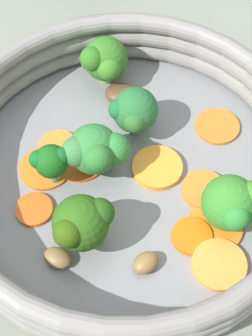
# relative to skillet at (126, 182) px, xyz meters

# --- Properties ---
(ground_plane) EXTENTS (4.00, 4.00, 0.00)m
(ground_plane) POSITION_rel_skillet_xyz_m (0.00, 0.00, -0.01)
(ground_plane) COLOR gray
(skillet) EXTENTS (0.29, 0.29, 0.02)m
(skillet) POSITION_rel_skillet_xyz_m (0.00, 0.00, 0.00)
(skillet) COLOR gray
(skillet) RESTS_ON ground_plane
(skillet_rim_wall) EXTENTS (0.31, 0.31, 0.05)m
(skillet_rim_wall) POSITION_rel_skillet_xyz_m (0.00, 0.00, 0.03)
(skillet_rim_wall) COLOR gray
(skillet_rim_wall) RESTS_ON skillet
(carrot_slice_0) EXTENTS (0.06, 0.06, 0.01)m
(carrot_slice_0) POSITION_rel_skillet_xyz_m (0.02, 0.11, 0.01)
(carrot_slice_0) COLOR #F7993B
(carrot_slice_0) RESTS_ON skillet
(carrot_slice_1) EXTENTS (0.04, 0.04, 0.01)m
(carrot_slice_1) POSITION_rel_skillet_xyz_m (-0.03, 0.06, 0.01)
(carrot_slice_1) COLOR orange
(carrot_slice_1) RESTS_ON skillet
(carrot_slice_2) EXTENTS (0.04, 0.04, 0.01)m
(carrot_slice_2) POSITION_rel_skillet_xyz_m (0.01, 0.08, 0.01)
(carrot_slice_2) COLOR orange
(carrot_slice_2) RESTS_ON skillet
(carrot_slice_3) EXTENTS (0.04, 0.04, 0.00)m
(carrot_slice_3) POSITION_rel_skillet_xyz_m (0.01, -0.07, 0.01)
(carrot_slice_3) COLOR orange
(carrot_slice_3) RESTS_ON skillet
(carrot_slice_4) EXTENTS (0.06, 0.06, 0.00)m
(carrot_slice_4) POSITION_rel_skillet_xyz_m (0.01, -0.04, 0.01)
(carrot_slice_4) COLOR orange
(carrot_slice_4) RESTS_ON skillet
(carrot_slice_5) EXTENTS (0.06, 0.06, 0.00)m
(carrot_slice_5) POSITION_rel_skillet_xyz_m (-0.10, 0.03, 0.01)
(carrot_slice_5) COLOR orange
(carrot_slice_5) RESTS_ON skillet
(carrot_slice_6) EXTENTS (0.05, 0.05, 0.00)m
(carrot_slice_6) POSITION_rel_skillet_xyz_m (0.04, -0.06, 0.01)
(carrot_slice_6) COLOR orange
(carrot_slice_6) RESTS_ON skillet
(carrot_slice_7) EXTENTS (0.06, 0.06, 0.01)m
(carrot_slice_7) POSITION_rel_skillet_xyz_m (-0.02, 0.02, 0.01)
(carrot_slice_7) COLOR orange
(carrot_slice_7) RESTS_ON skillet
(carrot_slice_8) EXTENTS (0.04, 0.04, 0.00)m
(carrot_slice_8) POSITION_rel_skillet_xyz_m (-0.05, 0.10, 0.01)
(carrot_slice_8) COLOR orange
(carrot_slice_8) RESTS_ON skillet
(carrot_slice_9) EXTENTS (0.06, 0.06, 0.00)m
(carrot_slice_9) POSITION_rel_skillet_xyz_m (-0.01, 0.09, 0.01)
(carrot_slice_9) COLOR orange
(carrot_slice_9) RESTS_ON skillet
(carrot_slice_10) EXTENTS (0.03, 0.03, 0.00)m
(carrot_slice_10) POSITION_rel_skillet_xyz_m (0.07, -0.04, 0.01)
(carrot_slice_10) COLOR #DB5C1C
(carrot_slice_10) RESTS_ON skillet
(broccoli_floret_0) EXTENTS (0.05, 0.05, 0.05)m
(broccoli_floret_0) POSITION_rel_skillet_xyz_m (0.01, -0.02, 0.04)
(broccoli_floret_0) COLOR #759B5D
(broccoli_floret_0) RESTS_ON skillet
(broccoli_floret_1) EXTENTS (0.04, 0.04, 0.05)m
(broccoli_floret_1) POSITION_rel_skillet_xyz_m (-0.04, -0.03, 0.04)
(broccoli_floret_1) COLOR #6B8B54
(broccoli_floret_1) RESTS_ON skillet
(broccoli_floret_2) EXTENTS (0.05, 0.05, 0.05)m
(broccoli_floret_2) POSITION_rel_skillet_xyz_m (-0.02, 0.09, 0.04)
(broccoli_floret_2) COLOR #8DB260
(broccoli_floret_2) RESTS_ON skillet
(broccoli_floret_3) EXTENTS (0.05, 0.04, 0.05)m
(broccoli_floret_3) POSITION_rel_skillet_xyz_m (-0.07, -0.09, 0.04)
(broccoli_floret_3) COLOR #7EA553
(broccoli_floret_3) RESTS_ON skillet
(broccoli_floret_4) EXTENTS (0.05, 0.04, 0.05)m
(broccoli_floret_4) POSITION_rel_skillet_xyz_m (0.07, 0.01, 0.04)
(broccoli_floret_4) COLOR #70A051
(broccoli_floret_4) RESTS_ON skillet
(broccoli_floret_5) EXTENTS (0.03, 0.03, 0.04)m
(broccoli_floret_5) POSITION_rel_skillet_xyz_m (0.04, -0.05, 0.04)
(broccoli_floret_5) COLOR #789856
(broccoli_floret_5) RESTS_ON skillet
(mushroom_piece_0) EXTENTS (0.04, 0.04, 0.01)m
(mushroom_piece_0) POSITION_rel_skillet_xyz_m (-0.07, -0.06, 0.02)
(mushroom_piece_0) COLOR brown
(mushroom_piece_0) RESTS_ON skillet
(mushroom_piece_1) EXTENTS (0.02, 0.03, 0.01)m
(mushroom_piece_1) POSITION_rel_skillet_xyz_m (0.09, 0.01, 0.01)
(mushroom_piece_1) COLOR olive
(mushroom_piece_1) RESTS_ON skillet
(mushroom_piece_2) EXTENTS (0.02, 0.02, 0.01)m
(mushroom_piece_2) POSITION_rel_skillet_xyz_m (0.05, 0.06, 0.01)
(mushroom_piece_2) COLOR olive
(mushroom_piece_2) RESTS_ON skillet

